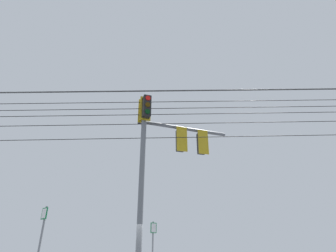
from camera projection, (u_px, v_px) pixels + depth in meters
name	position (u px, v px, depth m)	size (l,w,h in m)	color
signal_mast_assembly	(161.00, 149.00, 10.29)	(3.88, 0.97, 7.36)	slate
route_sign_primary	(153.00, 249.00, 11.58)	(0.29, 0.11, 2.87)	slate
route_sign_secondary	(39.00, 247.00, 8.36)	(0.17, 0.30, 3.04)	slate
overhead_wire_span	(116.00, 110.00, 10.70)	(22.96, 9.94, 2.85)	black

